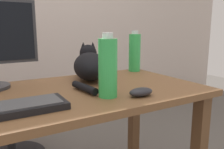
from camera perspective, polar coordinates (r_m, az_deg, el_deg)
desk at (r=1.10m, az=-11.63°, el=-9.69°), size 1.31×0.68×0.71m
office_chair at (r=1.83m, az=-25.72°, el=-8.36°), size 0.50×0.48×0.93m
cat at (r=1.30m, az=-5.53°, el=2.50°), size 0.31×0.57×0.20m
computer_mouse at (r=0.97m, az=7.18°, el=-4.30°), size 0.11×0.06×0.04m
water_bottle at (r=0.94m, az=-1.05°, el=1.77°), size 0.08×0.08×0.26m
spray_bottle at (r=1.54m, az=5.61°, el=5.51°), size 0.08×0.08×0.27m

